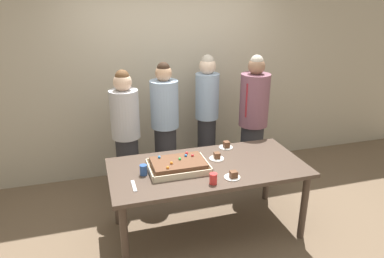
# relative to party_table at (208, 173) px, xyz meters

# --- Properties ---
(ground_plane) EXTENTS (12.00, 12.00, 0.00)m
(ground_plane) POSITION_rel_party_table_xyz_m (0.00, 0.00, -0.67)
(ground_plane) COLOR brown
(interior_back_panel) EXTENTS (8.00, 0.12, 3.00)m
(interior_back_panel) POSITION_rel_party_table_xyz_m (0.00, 1.60, 0.83)
(interior_back_panel) COLOR #B2A893
(interior_back_panel) RESTS_ON ground_plane
(party_table) EXTENTS (1.93, 0.93, 0.75)m
(party_table) POSITION_rel_party_table_xyz_m (0.00, 0.00, 0.00)
(party_table) COLOR #47382D
(party_table) RESTS_ON ground_plane
(sheet_cake) EXTENTS (0.57, 0.41, 0.12)m
(sheet_cake) POSITION_rel_party_table_xyz_m (-0.30, 0.01, 0.13)
(sheet_cake) COLOR beige
(sheet_cake) RESTS_ON party_table
(plated_slice_near_left) EXTENTS (0.15, 0.15, 0.07)m
(plated_slice_near_left) POSITION_rel_party_table_xyz_m (0.14, 0.12, 0.10)
(plated_slice_near_left) COLOR white
(plated_slice_near_left) RESTS_ON party_table
(plated_slice_near_right) EXTENTS (0.15, 0.15, 0.07)m
(plated_slice_near_right) POSITION_rel_party_table_xyz_m (0.14, -0.30, 0.10)
(plated_slice_near_right) COLOR white
(plated_slice_near_right) RESTS_ON party_table
(plated_slice_far_left) EXTENTS (0.15, 0.15, 0.08)m
(plated_slice_far_left) POSITION_rel_party_table_xyz_m (0.34, 0.36, 0.11)
(plated_slice_far_left) COLOR white
(plated_slice_far_left) RESTS_ON party_table
(drink_cup_nearest) EXTENTS (0.07, 0.07, 0.10)m
(drink_cup_nearest) POSITION_rel_party_table_xyz_m (-0.07, -0.35, 0.13)
(drink_cup_nearest) COLOR red
(drink_cup_nearest) RESTS_ON party_table
(drink_cup_middle) EXTENTS (0.07, 0.07, 0.10)m
(drink_cup_middle) POSITION_rel_party_table_xyz_m (-0.64, 0.00, 0.13)
(drink_cup_middle) COLOR #2D5199
(drink_cup_middle) RESTS_ON party_table
(cake_server_utensil) EXTENTS (0.03, 0.20, 0.01)m
(cake_server_utensil) POSITION_rel_party_table_xyz_m (-0.76, -0.19, 0.09)
(cake_server_utensil) COLOR silver
(cake_server_utensil) RESTS_ON party_table
(person_serving_front) EXTENTS (0.36, 0.36, 1.68)m
(person_serving_front) POSITION_rel_party_table_xyz_m (0.88, 0.82, 0.20)
(person_serving_front) COLOR #28282D
(person_serving_front) RESTS_ON ground_plane
(person_green_shirt_behind) EXTENTS (0.32, 0.32, 1.59)m
(person_green_shirt_behind) POSITION_rel_party_table_xyz_m (-0.70, 0.86, 0.16)
(person_green_shirt_behind) COLOR #28282D
(person_green_shirt_behind) RESTS_ON ground_plane
(person_striped_tie_right) EXTENTS (0.33, 0.33, 1.63)m
(person_striped_tie_right) POSITION_rel_party_table_xyz_m (-0.22, 0.96, 0.17)
(person_striped_tie_right) COLOR #28282D
(person_striped_tie_right) RESTS_ON ground_plane
(person_far_right_suit) EXTENTS (0.30, 0.30, 1.66)m
(person_far_right_suit) POSITION_rel_party_table_xyz_m (0.38, 1.15, 0.21)
(person_far_right_suit) COLOR #28282D
(person_far_right_suit) RESTS_ON ground_plane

